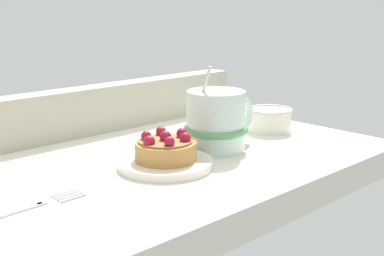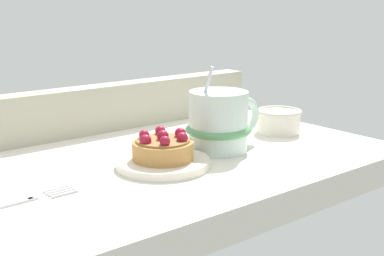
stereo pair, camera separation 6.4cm
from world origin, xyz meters
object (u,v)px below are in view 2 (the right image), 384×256
object	(u,v)px
dessert_fork	(8,204)
sugar_bowl	(279,120)
coffee_mug	(220,122)
dessert_plate	(163,163)
raspberry_tart	(163,148)

from	to	relation	value
dessert_fork	sugar_bowl	size ratio (longest dim) A/B	2.15
coffee_mug	sugar_bowl	bearing A→B (deg)	6.41
dessert_plate	raspberry_tart	size ratio (longest dim) A/B	1.55
coffee_mug	dessert_fork	bearing A→B (deg)	-176.54
dessert_plate	raspberry_tart	distance (cm)	2.21
dessert_fork	sugar_bowl	xyz separation A→B (cm)	(48.90, 3.75, 1.86)
coffee_mug	raspberry_tart	bearing A→B (deg)	-172.95
dessert_plate	sugar_bowl	bearing A→B (deg)	6.68
coffee_mug	dessert_plate	bearing A→B (deg)	-172.97
raspberry_tart	sugar_bowl	bearing A→B (deg)	6.69
dessert_plate	coffee_mug	world-z (taller)	coffee_mug
raspberry_tart	dessert_plate	bearing A→B (deg)	167.22
dessert_plate	coffee_mug	bearing A→B (deg)	7.03
raspberry_tart	coffee_mug	world-z (taller)	coffee_mug
coffee_mug	sugar_bowl	distance (cm)	15.58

